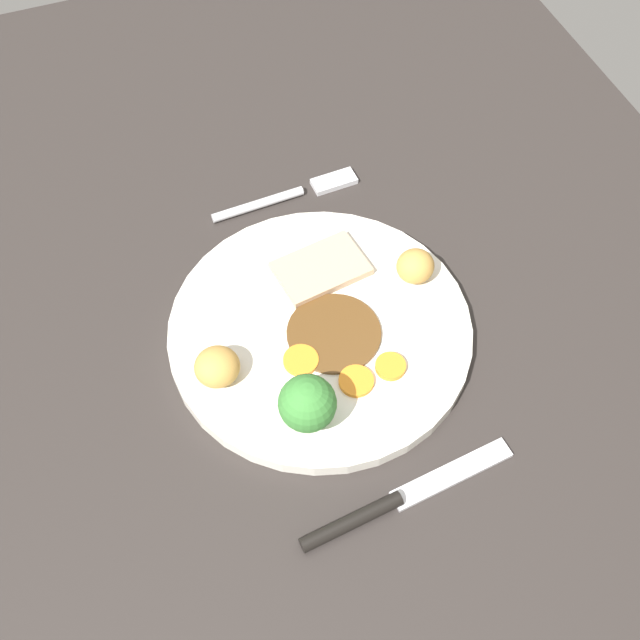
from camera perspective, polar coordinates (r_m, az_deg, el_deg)
The scene contains 12 objects.
dining_table at distance 70.74cm, azimuth 1.44°, elevation -3.45°, with size 120.00×84.00×3.60cm, color #2B2623.
dinner_plate at distance 69.81cm, azimuth 0.00°, elevation -0.78°, with size 26.68×26.68×1.40cm, color silver.
gravy_pool at distance 68.66cm, azimuth 0.93°, elevation -0.96°, with size 8.25×8.25×0.30cm, color #563819.
meat_slice_main at distance 72.44cm, azimuth 0.06°, elevation 3.73°, with size 8.06×5.36×0.80cm, color tan.
roast_potato_left at distance 65.87cm, azimuth -7.41°, elevation -3.35°, with size 3.76×3.82×2.97cm, color #BC8C42.
roast_potato_right at distance 71.67cm, azimuth 6.87°, elevation 3.87°, with size 3.45×3.30×3.10cm, color #BC8C42.
carrot_coin_front at distance 67.02cm, azimuth 5.09°, elevation -3.34°, with size 2.62×2.62×0.54cm, color orange.
carrot_coin_back at distance 66.97cm, azimuth -1.28°, elevation -3.17°, with size 3.03×3.03×0.40cm, color orange.
carrot_coin_side at distance 66.16cm, azimuth 2.56°, elevation -4.43°, with size 2.97×2.97×0.43cm, color orange.
broccoli_floret at distance 61.87cm, azimuth -0.92°, elevation -6.04°, with size 4.65×4.65×5.45cm.
fork at distance 80.32cm, azimuth -2.19°, elevation 8.99°, with size 2.21×15.30×0.90cm.
knife at distance 63.03cm, azimuth 5.02°, elevation -13.01°, with size 3.36×18.55×1.20cm.
Camera 1 is at (32.98, -14.29, 62.72)cm, focal length 44.49 mm.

